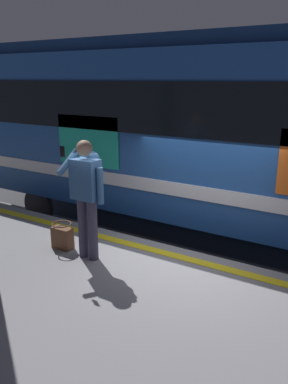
{
  "coord_description": "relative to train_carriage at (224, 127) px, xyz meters",
  "views": [
    {
      "loc": [
        -2.4,
        4.98,
        3.5
      ],
      "look_at": [
        0.51,
        0.3,
        1.87
      ],
      "focal_mm": 36.36,
      "sensor_mm": 36.0,
      "label": 1
    }
  ],
  "objects": [
    {
      "name": "track_rail_near",
      "position": [
        -0.32,
        0.71,
        -2.49
      ],
      "size": [
        22.17,
        0.08,
        0.16
      ],
      "primitive_type": "cube",
      "color": "slate",
      "rests_on": "ground"
    },
    {
      "name": "ground_plane",
      "position": [
        -0.32,
        2.38,
        -2.57
      ],
      "size": [
        25.58,
        25.58,
        0.0
      ],
      "primitive_type": "plane",
      "color": "#3D3D3F"
    },
    {
      "name": "track_rail_far",
      "position": [
        -0.32,
        -0.72,
        -2.49
      ],
      "size": [
        22.17,
        0.08,
        0.16
      ],
      "primitive_type": "cube",
      "color": "slate",
      "rests_on": "ground"
    },
    {
      "name": "safety_line",
      "position": [
        -0.32,
        2.68,
        -1.59
      ],
      "size": [
        16.71,
        0.16,
        0.01
      ],
      "primitive_type": "cube",
      "color": "yellow",
      "rests_on": "platform"
    },
    {
      "name": "train_carriage",
      "position": [
        0.0,
        0.0,
        0.0
      ],
      "size": [
        12.44,
        3.12,
        4.06
      ],
      "color": "#1E478C",
      "rests_on": "ground"
    },
    {
      "name": "platform",
      "position": [
        -0.32,
        4.48,
        -2.08
      ],
      "size": [
        17.05,
        4.2,
        0.97
      ],
      "primitive_type": "cube",
      "color": "gray",
      "rests_on": "ground"
    },
    {
      "name": "passenger",
      "position": [
        0.69,
        3.39,
        -0.57
      ],
      "size": [
        0.57,
        0.55,
        1.72
      ],
      "color": "#383347",
      "rests_on": "platform"
    },
    {
      "name": "handbag",
      "position": [
        1.24,
        3.35,
        -1.41
      ],
      "size": [
        0.33,
        0.3,
        0.41
      ],
      "color": "#59331E",
      "rests_on": "platform"
    }
  ]
}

